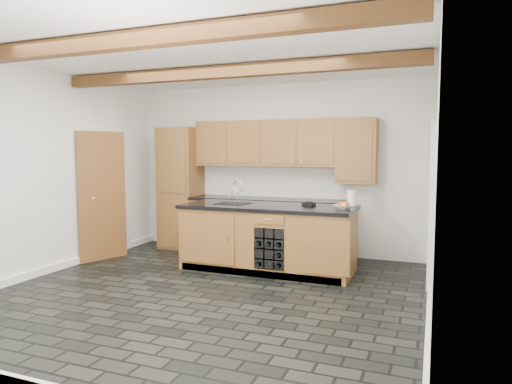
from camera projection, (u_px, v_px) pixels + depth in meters
ground at (207, 293)px, 5.46m from camera, size 5.00×5.00×0.00m
room_shell at (219, 164)px, 5.85m from camera, size 5.01×5.00×5.00m
back_cabinetry at (249, 194)px, 7.59m from camera, size 3.65×0.62×2.20m
island at (268, 238)px, 6.50m from camera, size 2.48×0.96×0.93m
faucet at (234, 201)px, 6.71m from camera, size 0.45×0.40×0.34m
kitchen_scale at (309, 204)px, 6.44m from camera, size 0.20×0.16×0.05m
fruit_bowl at (343, 207)px, 6.04m from camera, size 0.31×0.31×0.06m
fruit_cluster at (343, 204)px, 6.04m from camera, size 0.16×0.17×0.07m
paper_towel at (351, 198)px, 6.38m from camera, size 0.13×0.13×0.22m
mug at (230, 194)px, 7.75m from camera, size 0.11×0.11×0.08m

